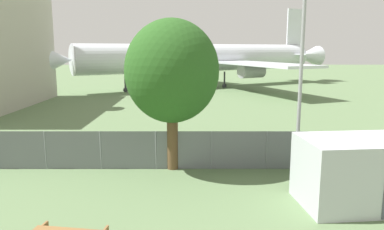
# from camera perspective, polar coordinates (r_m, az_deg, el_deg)

# --- Properties ---
(perimeter_fence) EXTENTS (56.07, 0.07, 1.78)m
(perimeter_fence) POSITION_cam_1_polar(r_m,az_deg,el_deg) (17.30, 2.90, -5.38)
(perimeter_fence) COLOR slate
(perimeter_fence) RESTS_ON ground
(airplane) EXTENTS (40.60, 34.04, 11.70)m
(airplane) POSITION_cam_1_polar(r_m,az_deg,el_deg) (53.59, 2.35, 8.66)
(airplane) COLOR silver
(airplane) RESTS_ON ground
(portable_cabin) EXTENTS (4.18, 2.97, 2.42)m
(portable_cabin) POSITION_cam_1_polar(r_m,az_deg,el_deg) (14.56, 23.87, -7.98)
(portable_cabin) COLOR silver
(portable_cabin) RESTS_ON ground
(tree_behind_benches) EXTENTS (4.21, 4.21, 6.83)m
(tree_behind_benches) POSITION_cam_1_polar(r_m,az_deg,el_deg) (16.75, -3.13, 6.61)
(tree_behind_benches) COLOR brown
(tree_behind_benches) RESTS_ON ground
(light_mast) EXTENTS (0.44, 0.44, 9.01)m
(light_mast) POSITION_cam_1_polar(r_m,az_deg,el_deg) (16.67, 16.39, 9.33)
(light_mast) COLOR #99999E
(light_mast) RESTS_ON ground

